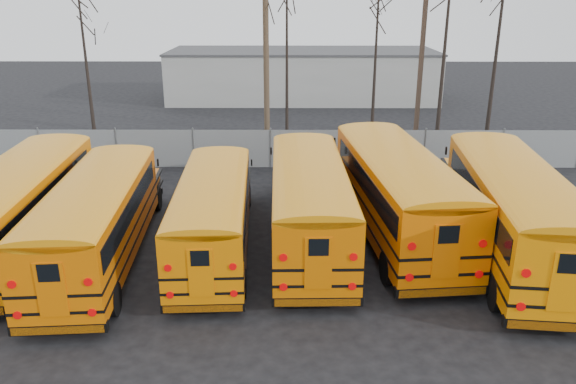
{
  "coord_description": "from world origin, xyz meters",
  "views": [
    {
      "loc": [
        1.07,
        -16.18,
        8.65
      ],
      "look_at": [
        0.95,
        3.62,
        1.6
      ],
      "focal_mm": 35.0,
      "sensor_mm": 36.0,
      "label": 1
    }
  ],
  "objects_px": {
    "bus_d": "(309,196)",
    "bus_c": "(214,208)",
    "bus_b": "(98,213)",
    "utility_pole_right": "(422,53)",
    "bus_a": "(21,200)",
    "bus_e": "(396,185)",
    "bus_f": "(512,202)",
    "utility_pole_left": "(266,58)"
  },
  "relations": [
    {
      "from": "bus_d",
      "to": "bus_c",
      "type": "bearing_deg",
      "value": -168.68
    },
    {
      "from": "bus_b",
      "to": "utility_pole_right",
      "type": "bearing_deg",
      "value": 47.22
    },
    {
      "from": "bus_a",
      "to": "bus_b",
      "type": "xyz_separation_m",
      "value": [
        3.03,
        -1.03,
        -0.09
      ]
    },
    {
      "from": "utility_pole_right",
      "to": "bus_b",
      "type": "bearing_deg",
      "value": -141.14
    },
    {
      "from": "utility_pole_right",
      "to": "bus_e",
      "type": "bearing_deg",
      "value": -117.43
    },
    {
      "from": "bus_d",
      "to": "bus_a",
      "type": "bearing_deg",
      "value": -178.45
    },
    {
      "from": "bus_d",
      "to": "bus_f",
      "type": "xyz_separation_m",
      "value": [
        6.84,
        -0.92,
        0.12
      ]
    },
    {
      "from": "bus_b",
      "to": "utility_pole_left",
      "type": "distance_m",
      "value": 15.64
    },
    {
      "from": "bus_f",
      "to": "utility_pole_left",
      "type": "bearing_deg",
      "value": 128.44
    },
    {
      "from": "utility_pole_left",
      "to": "utility_pole_right",
      "type": "distance_m",
      "value": 10.09
    },
    {
      "from": "bus_a",
      "to": "bus_f",
      "type": "relative_size",
      "value": 0.95
    },
    {
      "from": "bus_e",
      "to": "utility_pole_right",
      "type": "height_order",
      "value": "utility_pole_right"
    },
    {
      "from": "bus_a",
      "to": "bus_e",
      "type": "distance_m",
      "value": 13.34
    },
    {
      "from": "bus_a",
      "to": "bus_f",
      "type": "xyz_separation_m",
      "value": [
        16.87,
        -0.41,
        0.09
      ]
    },
    {
      "from": "bus_e",
      "to": "utility_pole_left",
      "type": "xyz_separation_m",
      "value": [
        -5.26,
        12.01,
        3.31
      ]
    },
    {
      "from": "bus_a",
      "to": "utility_pole_left",
      "type": "height_order",
      "value": "utility_pole_left"
    },
    {
      "from": "bus_a",
      "to": "utility_pole_left",
      "type": "relative_size",
      "value": 1.12
    },
    {
      "from": "bus_b",
      "to": "bus_e",
      "type": "xyz_separation_m",
      "value": [
        10.24,
        2.4,
        0.18
      ]
    },
    {
      "from": "bus_c",
      "to": "bus_a",
      "type": "bearing_deg",
      "value": 175.09
    },
    {
      "from": "bus_a",
      "to": "bus_e",
      "type": "xyz_separation_m",
      "value": [
        13.27,
        1.37,
        0.09
      ]
    },
    {
      "from": "bus_f",
      "to": "bus_e",
      "type": "bearing_deg",
      "value": 159.54
    },
    {
      "from": "bus_f",
      "to": "utility_pole_right",
      "type": "relative_size",
      "value": 1.2
    },
    {
      "from": "bus_c",
      "to": "utility_pole_right",
      "type": "distance_m",
      "value": 20.62
    },
    {
      "from": "bus_a",
      "to": "bus_c",
      "type": "relative_size",
      "value": 1.12
    },
    {
      "from": "bus_b",
      "to": "bus_c",
      "type": "xyz_separation_m",
      "value": [
        3.71,
        0.8,
        -0.12
      ]
    },
    {
      "from": "bus_b",
      "to": "utility_pole_left",
      "type": "xyz_separation_m",
      "value": [
        4.99,
        14.41,
        3.49
      ]
    },
    {
      "from": "bus_c",
      "to": "utility_pole_right",
      "type": "relative_size",
      "value": 1.02
    },
    {
      "from": "utility_pole_left",
      "to": "bus_f",
      "type": "bearing_deg",
      "value": -73.46
    },
    {
      "from": "bus_a",
      "to": "bus_d",
      "type": "bearing_deg",
      "value": -0.9
    },
    {
      "from": "bus_b",
      "to": "bus_d",
      "type": "relative_size",
      "value": 0.98
    },
    {
      "from": "bus_c",
      "to": "bus_e",
      "type": "xyz_separation_m",
      "value": [
        6.53,
        1.59,
        0.3
      ]
    },
    {
      "from": "bus_b",
      "to": "utility_pole_right",
      "type": "xyz_separation_m",
      "value": [
        14.38,
        18.1,
        3.38
      ]
    },
    {
      "from": "bus_c",
      "to": "utility_pole_right",
      "type": "xyz_separation_m",
      "value": [
        10.67,
        17.29,
        3.5
      ]
    },
    {
      "from": "bus_f",
      "to": "bus_b",
      "type": "bearing_deg",
      "value": -171.72
    },
    {
      "from": "bus_c",
      "to": "bus_e",
      "type": "distance_m",
      "value": 6.73
    },
    {
      "from": "bus_b",
      "to": "bus_f",
      "type": "distance_m",
      "value": 13.86
    },
    {
      "from": "bus_d",
      "to": "utility_pole_right",
      "type": "height_order",
      "value": "utility_pole_right"
    },
    {
      "from": "bus_a",
      "to": "bus_f",
      "type": "bearing_deg",
      "value": -5.22
    },
    {
      "from": "bus_c",
      "to": "bus_f",
      "type": "bearing_deg",
      "value": -3.98
    },
    {
      "from": "utility_pole_left",
      "to": "bus_c",
      "type": "bearing_deg",
      "value": -111.55
    },
    {
      "from": "bus_e",
      "to": "bus_b",
      "type": "bearing_deg",
      "value": -172.47
    },
    {
      "from": "bus_a",
      "to": "utility_pole_right",
      "type": "bearing_deg",
      "value": 40.6
    }
  ]
}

